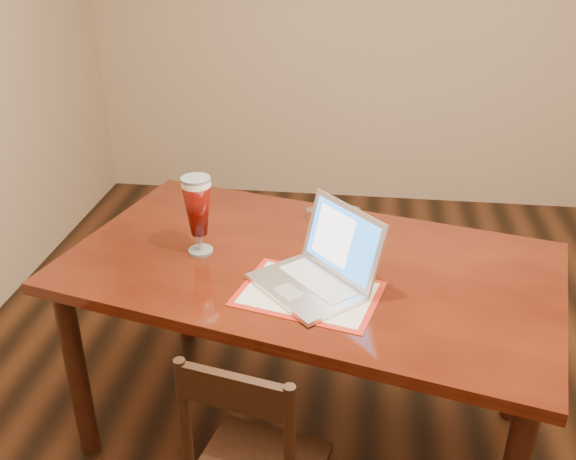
# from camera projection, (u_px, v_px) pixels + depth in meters

# --- Properties ---
(ground) EXTENTS (5.00, 5.00, 0.00)m
(ground) POSITION_uv_depth(u_px,v_px,m) (424.00, 450.00, 2.61)
(ground) COLOR black
(ground) RESTS_ON ground
(dining_table) EXTENTS (1.94, 1.38, 1.12)m
(dining_table) POSITION_uv_depth(u_px,v_px,m) (306.00, 284.00, 2.37)
(dining_table) COLOR #4F190A
(dining_table) RESTS_ON ground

